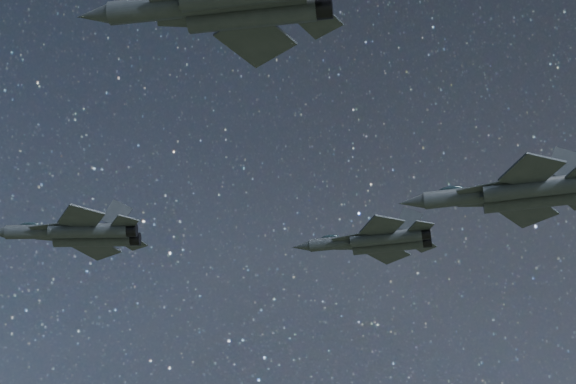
% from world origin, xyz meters
% --- Properties ---
extents(jet_lead, '(16.83, 11.37, 4.24)m').
position_xyz_m(jet_lead, '(-22.44, 3.44, 147.34)').
color(jet_lead, '#2C3337').
extents(jet_left, '(15.41, 10.80, 3.89)m').
position_xyz_m(jet_left, '(6.62, 13.84, 147.03)').
color(jet_left, '#2C3337').
extents(jet_right, '(19.37, 13.40, 4.86)m').
position_xyz_m(jet_right, '(3.96, -21.61, 147.95)').
color(jet_right, '#2C3337').
extents(jet_slot, '(18.50, 12.98, 4.67)m').
position_xyz_m(jet_slot, '(21.28, 6.34, 145.65)').
color(jet_slot, '#2C3337').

